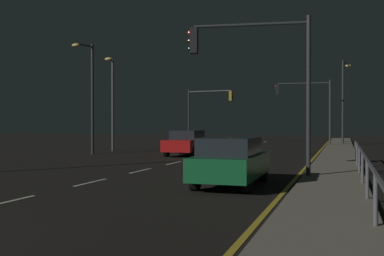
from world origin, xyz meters
The scene contains 13 objects.
ground_plane centered at (0.00, 17.50, 0.00)m, with size 112.00×112.00×0.00m, color black.
sidewalk_right centered at (7.81, 17.50, 0.07)m, with size 2.13×77.00×0.14m, color gray.
lane_markings_center centered at (0.00, 21.00, 0.01)m, with size 0.14×50.00×0.01m.
lane_edge_line centered at (6.50, 22.50, 0.01)m, with size 0.14×53.00×0.01m.
car centered at (4.74, 9.67, 0.82)m, with size 1.87×4.42×1.57m.
car_oncoming centered at (-1.22, 22.38, 0.82)m, with size 1.99×4.47×1.57m.
traffic_light_far_left centered at (4.94, 36.87, 4.18)m, with size 4.84×0.63×5.68m.
traffic_light_mid_right centered at (-4.91, 39.49, 3.93)m, with size 4.92×0.87×5.50m.
traffic_light_near_left centered at (5.09, 11.98, 4.21)m, with size 4.47×0.86×5.75m.
street_lamp_median centered at (8.13, 40.00, 4.77)m, with size 0.84×2.42×7.66m.
street_lamp_corner centered at (-7.57, 21.40, 4.30)m, with size 0.79×1.55×7.19m.
street_lamp_far_end centered at (-7.59, 24.47, 4.07)m, with size 1.12×2.23×6.62m.
barrier_fence centered at (8.73, 9.16, 0.88)m, with size 0.09×22.42×0.98m.
Camera 1 is at (8.18, -4.60, 2.02)m, focal length 42.65 mm.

